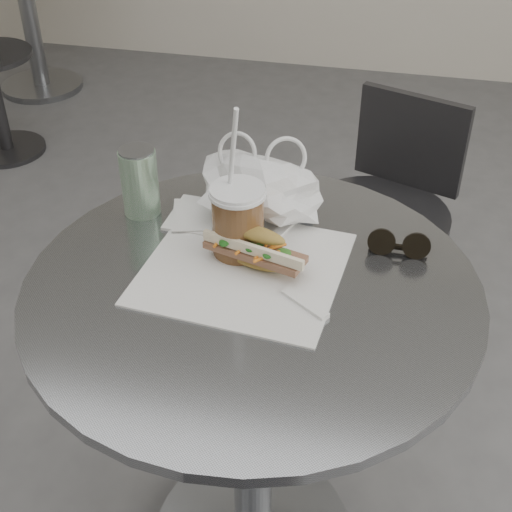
% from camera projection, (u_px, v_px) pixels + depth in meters
% --- Properties ---
extents(cafe_table, '(0.76, 0.76, 0.74)m').
position_uv_depth(cafe_table, '(253.00, 397.00, 1.34)').
color(cafe_table, slate).
rests_on(cafe_table, ground).
extents(chair_far, '(0.40, 0.42, 0.72)m').
position_uv_depth(chair_far, '(379.00, 247.00, 1.97)').
color(chair_far, '#2E2E31').
rests_on(chair_far, ground).
extents(sandwich_paper, '(0.35, 0.34, 0.00)m').
position_uv_depth(sandwich_paper, '(243.00, 268.00, 1.20)').
color(sandwich_paper, white).
rests_on(sandwich_paper, cafe_table).
extents(banh_mi, '(0.23, 0.14, 0.07)m').
position_uv_depth(banh_mi, '(255.00, 248.00, 1.19)').
color(banh_mi, '#AA8840').
rests_on(banh_mi, sandwich_paper).
extents(iced_coffee, '(0.10, 0.10, 0.28)m').
position_uv_depth(iced_coffee, '(238.00, 220.00, 1.20)').
color(iced_coffee, brown).
rests_on(iced_coffee, cafe_table).
extents(sunglasses, '(0.11, 0.02, 0.05)m').
position_uv_depth(sunglasses, '(399.00, 245.00, 1.23)').
color(sunglasses, black).
rests_on(sunglasses, cafe_table).
extents(plastic_bag, '(0.24, 0.20, 0.11)m').
position_uv_depth(plastic_bag, '(259.00, 189.00, 1.31)').
color(plastic_bag, white).
rests_on(plastic_bag, cafe_table).
extents(napkin_stack, '(0.13, 0.13, 0.01)m').
position_uv_depth(napkin_stack, '(202.00, 216.00, 1.33)').
color(napkin_stack, white).
rests_on(napkin_stack, cafe_table).
extents(drink_can, '(0.07, 0.07, 0.13)m').
position_uv_depth(drink_can, '(140.00, 181.00, 1.31)').
color(drink_can, '#5C9E67').
rests_on(drink_can, cafe_table).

